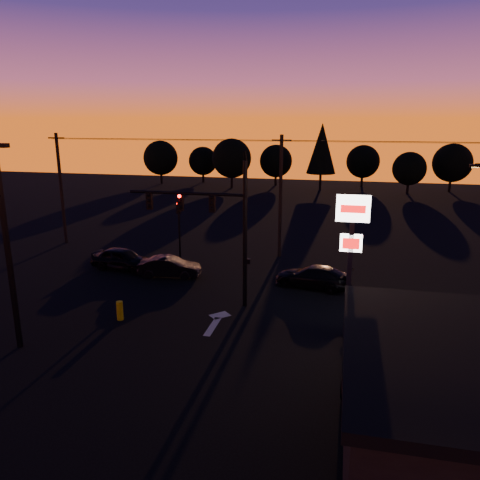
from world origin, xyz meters
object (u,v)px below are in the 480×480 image
Objects in this scene: bollard at (120,311)px; car_right at (313,277)px; parking_lot_light at (6,235)px; traffic_signal_mast at (216,218)px; car_mid at (170,267)px; suv_parked at (382,367)px; pylon_sign at (351,236)px; secondary_signal at (179,222)px; car_left at (123,259)px.

bollard is 0.21× the size of car_right.
parking_lot_light is 9.15× the size of bollard.
car_mid is (-4.27, 3.77, -4.27)m from traffic_signal_mast.
parking_lot_light reaches higher than traffic_signal_mast.
parking_lot_light is at bearing -136.63° from traffic_signal_mast.
traffic_signal_mast is at bearing 152.75° from suv_parked.
parking_lot_light is 1.34× the size of pylon_sign.
bollard is (-11.40, -0.76, -4.41)m from pylon_sign.
traffic_signal_mast is at bearing 43.37° from parking_lot_light.
secondary_signal is at bearing 140.23° from pylon_sign.
traffic_signal_mast is 8.59× the size of bollard.
car_left is (-15.07, 6.96, -4.16)m from pylon_sign.
pylon_sign is at bearing -125.54° from car_mid.
traffic_signal_mast is at bearing -56.81° from secondary_signal.
parking_lot_light is 17.14m from car_right.
traffic_signal_mast is 1.97× the size of secondary_signal.
car_right is at bearing 107.84° from pylon_sign.
traffic_signal_mast reaches higher than car_mid.
parking_lot_light is 12.11m from car_mid.
suv_parked is at bearing -115.79° from car_left.
car_left is at bearing 72.62° from car_mid.
bollard is 7.02m from car_mid.
car_left reaches higher than suv_parked.
suv_parked reaches higher than bollard.
pylon_sign is 6.80× the size of bollard.
pylon_sign is (7.10, -2.49, -0.02)m from traffic_signal_mast.
car_right is (-2.04, 6.34, -4.24)m from pylon_sign.
pylon_sign is 1.53× the size of car_left.
traffic_signal_mast is 7.65m from car_right.
suv_parked is at bearing -71.21° from pylon_sign.
car_left is at bearing -135.39° from secondary_signal.
car_left is at bearing -81.03° from car_right.
parking_lot_light is at bearing -169.02° from car_left.
car_mid is (3.70, -0.70, -0.09)m from car_left.
traffic_signal_mast reaches higher than secondary_signal.
secondary_signal reaches higher than car_mid.
pylon_sign is at bearing -39.77° from secondary_signal.
car_mid is (3.13, 10.76, -4.60)m from parking_lot_light.
secondary_signal is at bearing 2.86° from car_mid.
car_mid is 0.75× the size of suv_parked.
parking_lot_light is 1.70× the size of suv_parked.
car_right is at bearing -20.10° from secondary_signal.
pylon_sign is 1.26× the size of suv_parked.
pylon_sign is at bearing 3.81° from bollard.
bollard is (-4.30, -3.25, -4.44)m from traffic_signal_mast.
car_left is (-7.97, 4.46, -4.18)m from traffic_signal_mast.
parking_lot_light is at bearing 157.09° from car_mid.
traffic_signal_mast reaches higher than car_right.
parking_lot_light is at bearing -37.30° from car_right.
secondary_signal is 4.35× the size of bollard.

